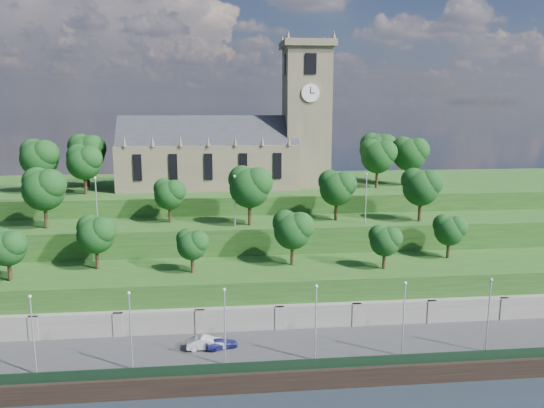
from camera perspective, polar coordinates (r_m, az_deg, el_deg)
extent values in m
plane|color=black|center=(59.94, -2.91, -19.60)|extent=(320.00, 320.00, 0.00)
cube|color=#2D2D30|center=(64.72, -3.21, -16.15)|extent=(160.00, 12.00, 2.00)
cube|color=black|center=(59.35, -2.92, -18.71)|extent=(160.00, 0.50, 2.20)
cube|color=black|center=(59.19, -2.97, -17.14)|extent=(160.00, 0.10, 1.20)
cube|color=slate|center=(69.49, -3.47, -12.80)|extent=(160.00, 2.00, 5.00)
cube|color=slate|center=(72.32, -24.18, -12.81)|extent=(1.20, 0.60, 5.00)
cube|color=slate|center=(69.85, -16.17, -13.11)|extent=(1.20, 0.60, 5.00)
cube|color=slate|center=(68.76, -7.72, -13.15)|extent=(1.20, 0.60, 5.00)
cube|color=slate|center=(69.12, 0.81, -12.92)|extent=(1.20, 0.60, 5.00)
cube|color=slate|center=(70.90, 9.06, -12.43)|extent=(1.20, 0.60, 5.00)
cube|color=slate|center=(74.01, 16.72, -11.74)|extent=(1.20, 0.60, 5.00)
cube|color=slate|center=(78.27, 23.62, -10.95)|extent=(1.20, 0.60, 5.00)
cube|color=#1E4316|center=(74.48, -3.69, -9.90)|extent=(160.00, 12.00, 8.00)
cube|color=#1E4316|center=(84.25, -4.01, -5.97)|extent=(160.00, 10.00, 12.00)
cube|color=#1E4316|center=(104.18, -4.42, -1.84)|extent=(160.00, 32.00, 15.00)
cube|color=brown|center=(98.28, -6.79, 4.15)|extent=(32.00, 12.00, 8.00)
cube|color=#24272C|center=(97.89, -6.84, 6.48)|extent=(32.00, 10.18, 10.18)
cone|color=brown|center=(93.13, -15.61, 6.49)|extent=(0.70, 0.70, 1.80)
cone|color=brown|center=(92.47, -12.74, 6.59)|extent=(0.70, 0.70, 1.80)
cone|color=brown|center=(92.04, -9.83, 6.68)|extent=(0.70, 0.70, 1.80)
cone|color=brown|center=(91.84, -6.91, 6.75)|extent=(0.70, 0.70, 1.80)
cone|color=brown|center=(91.88, -3.98, 6.81)|extent=(0.70, 0.70, 1.80)
cone|color=brown|center=(92.16, -1.06, 6.84)|extent=(0.70, 0.70, 1.80)
cone|color=brown|center=(92.67, 1.84, 6.86)|extent=(0.70, 0.70, 1.80)
cube|color=black|center=(93.15, -14.26, 3.83)|extent=(1.40, 0.25, 4.50)
cube|color=black|center=(92.47, -10.58, 3.93)|extent=(1.40, 0.25, 4.50)
cube|color=black|center=(92.18, -6.85, 4.02)|extent=(1.40, 0.25, 4.50)
cube|color=black|center=(92.28, -3.11, 4.09)|extent=(1.40, 0.25, 4.50)
cube|color=black|center=(92.76, 0.60, 4.14)|extent=(1.40, 0.25, 4.50)
cube|color=brown|center=(99.02, 3.70, 9.19)|extent=(8.00, 8.00, 25.00)
cube|color=brown|center=(99.50, 3.80, 16.75)|extent=(9.20, 9.20, 1.20)
cone|color=brown|center=(95.11, 1.74, 17.77)|extent=(0.80, 0.80, 1.60)
cone|color=brown|center=(103.00, 1.12, 17.24)|extent=(0.80, 0.80, 1.60)
cone|color=brown|center=(96.49, 6.68, 17.60)|extent=(0.80, 0.80, 1.60)
cone|color=brown|center=(104.27, 5.69, 17.11)|extent=(0.80, 0.80, 1.60)
cube|color=black|center=(95.19, 4.20, 14.84)|extent=(2.00, 0.25, 3.50)
cube|color=black|center=(103.22, 3.38, 14.54)|extent=(2.00, 0.25, 3.50)
cube|color=black|center=(98.61, 1.35, 14.72)|extent=(0.25, 2.00, 3.50)
cube|color=black|center=(99.96, 6.16, 14.61)|extent=(0.25, 2.00, 3.50)
cylinder|color=white|center=(94.93, 4.16, 11.83)|extent=(3.20, 0.30, 3.20)
cylinder|color=white|center=(99.76, 6.12, 11.75)|extent=(0.30, 3.20, 3.20)
cube|color=black|center=(94.77, 4.18, 12.13)|extent=(0.12, 0.05, 1.10)
cube|color=black|center=(94.83, 4.42, 11.82)|extent=(0.80, 0.05, 0.12)
cylinder|color=black|center=(75.58, -26.39, -6.36)|extent=(0.49, 0.49, 2.92)
sphere|color=black|center=(74.85, -26.57, -4.29)|extent=(4.55, 4.55, 4.55)
sphere|color=black|center=(73.96, -26.07, -3.88)|extent=(3.41, 3.41, 3.41)
sphere|color=black|center=(75.44, -27.04, -3.51)|extent=(3.18, 3.18, 3.18)
cylinder|color=black|center=(76.37, -18.29, -5.48)|extent=(0.50, 0.50, 3.22)
sphere|color=black|center=(75.59, -18.43, -3.21)|extent=(5.00, 5.00, 5.00)
sphere|color=black|center=(74.72, -17.79, -2.74)|extent=(3.75, 3.75, 3.75)
sphere|color=black|center=(76.15, -19.02, -2.37)|extent=(3.50, 3.50, 3.50)
cylinder|color=black|center=(71.87, -8.56, -6.33)|extent=(0.47, 0.47, 2.56)
sphere|color=black|center=(71.18, -8.62, -4.42)|extent=(3.99, 3.99, 3.99)
sphere|color=black|center=(70.60, -8.00, -4.03)|extent=(2.99, 2.99, 2.99)
sphere|color=black|center=(71.49, -9.18, -3.71)|extent=(2.79, 2.79, 2.79)
cylinder|color=black|center=(74.28, 2.19, -5.32)|extent=(0.51, 0.51, 3.34)
sphere|color=black|center=(73.44, 2.20, -2.90)|extent=(5.20, 5.20, 5.20)
sphere|color=black|center=(72.91, 3.08, -2.38)|extent=(3.90, 3.90, 3.90)
sphere|color=black|center=(73.71, 1.44, -2.02)|extent=(3.64, 3.64, 3.64)
cylinder|color=black|center=(74.27, 11.96, -5.86)|extent=(0.48, 0.48, 2.60)
sphere|color=black|center=(73.60, 12.03, -3.99)|extent=(4.04, 4.04, 4.04)
sphere|color=black|center=(73.33, 12.75, -3.58)|extent=(3.03, 3.03, 3.03)
sphere|color=black|center=(73.65, 11.41, -3.30)|extent=(2.83, 2.83, 2.83)
cylinder|color=black|center=(81.71, 18.42, -4.59)|extent=(0.48, 0.48, 2.77)
sphere|color=black|center=(81.07, 18.53, -2.76)|extent=(4.31, 4.31, 4.31)
sphere|color=black|center=(80.90, 19.24, -2.36)|extent=(3.23, 3.23, 3.23)
sphere|color=black|center=(81.05, 17.93, -2.10)|extent=(3.02, 3.02, 3.02)
cylinder|color=black|center=(85.16, -23.16, -1.14)|extent=(0.53, 0.53, 3.91)
sphere|color=black|center=(84.51, -23.35, 1.37)|extent=(6.08, 6.08, 6.08)
sphere|color=black|center=(83.44, -22.72, 1.94)|extent=(4.56, 4.56, 4.56)
sphere|color=black|center=(85.38, -23.94, 2.24)|extent=(4.26, 4.26, 4.26)
cylinder|color=black|center=(83.67, -10.94, -0.97)|extent=(0.49, 0.49, 2.97)
sphere|color=black|center=(83.14, -11.01, 0.96)|extent=(4.63, 4.63, 4.63)
sphere|color=black|center=(82.49, -10.41, 1.40)|extent=(3.47, 3.47, 3.47)
sphere|color=black|center=(83.63, -11.55, 1.65)|extent=(3.24, 3.24, 3.24)
cylinder|color=black|center=(80.44, -2.42, -0.92)|extent=(0.53, 0.53, 3.90)
sphere|color=black|center=(79.76, -2.44, 1.74)|extent=(6.07, 6.07, 6.07)
sphere|color=black|center=(79.10, -1.54, 2.33)|extent=(4.56, 4.56, 4.56)
sphere|color=black|center=(80.27, -3.24, 2.66)|extent=(4.25, 4.25, 4.25)
cylinder|color=black|center=(84.37, 6.90, -0.60)|extent=(0.51, 0.51, 3.43)
sphere|color=black|center=(83.78, 6.95, 1.63)|extent=(5.34, 5.34, 5.34)
sphere|color=black|center=(83.39, 7.76, 2.12)|extent=(4.01, 4.01, 4.01)
sphere|color=black|center=(84.06, 6.24, 2.41)|extent=(3.74, 3.74, 3.74)
cylinder|color=black|center=(86.28, 15.60, -0.61)|extent=(0.52, 0.52, 3.61)
sphere|color=black|center=(85.68, 15.72, 1.68)|extent=(5.61, 5.61, 5.61)
sphere|color=black|center=(85.46, 16.58, 2.18)|extent=(4.21, 4.21, 4.21)
sphere|color=black|center=(85.81, 14.98, 2.48)|extent=(3.93, 3.93, 3.93)
cylinder|color=black|center=(99.25, -23.59, 2.23)|extent=(0.54, 0.54, 4.03)
sphere|color=black|center=(98.80, -23.76, 4.46)|extent=(6.27, 6.27, 6.27)
sphere|color=black|center=(97.75, -23.21, 4.99)|extent=(4.70, 4.70, 4.70)
sphere|color=black|center=(99.77, -24.28, 5.20)|extent=(4.39, 4.39, 4.39)
cylinder|color=black|center=(103.26, -19.21, 2.89)|extent=(0.55, 0.55, 4.22)
sphere|color=black|center=(102.81, -19.35, 5.14)|extent=(6.57, 6.57, 6.57)
sphere|color=black|center=(101.79, -18.75, 5.68)|extent=(4.93, 4.93, 4.93)
sphere|color=black|center=(103.77, -19.91, 5.88)|extent=(4.60, 4.60, 4.60)
cylinder|color=black|center=(95.26, -19.45, 2.07)|extent=(0.52, 0.52, 3.64)
sphere|color=black|center=(94.83, -19.58, 4.17)|extent=(5.66, 5.66, 5.66)
sphere|color=black|center=(93.93, -19.02, 4.67)|extent=(4.25, 4.25, 4.25)
sphere|color=black|center=(95.63, -20.11, 4.87)|extent=(3.96, 3.96, 3.96)
cylinder|color=black|center=(98.91, 11.20, 2.85)|extent=(0.53, 0.53, 3.84)
sphere|color=black|center=(98.48, 11.28, 4.98)|extent=(5.97, 5.97, 5.97)
sphere|color=black|center=(98.18, 12.07, 5.46)|extent=(4.48, 4.48, 4.48)
sphere|color=black|center=(98.77, 10.59, 5.72)|extent=(4.18, 4.18, 4.18)
cylinder|color=black|center=(107.21, 11.24, 3.53)|extent=(0.54, 0.54, 4.11)
sphere|color=black|center=(106.78, 11.32, 5.64)|extent=(6.40, 6.40, 6.40)
sphere|color=black|center=(106.48, 12.10, 6.12)|extent=(4.80, 4.80, 4.80)
sphere|color=black|center=(107.12, 10.64, 6.37)|extent=(4.48, 4.48, 4.48)
cylinder|color=black|center=(102.94, 14.47, 3.04)|extent=(0.53, 0.53, 3.93)
sphere|color=black|center=(102.52, 14.57, 5.15)|extent=(6.12, 6.12, 6.12)
sphere|color=black|center=(102.30, 15.36, 5.61)|extent=(4.59, 4.59, 4.59)
sphere|color=black|center=(102.76, 13.89, 5.88)|extent=(4.28, 4.28, 4.28)
cylinder|color=#B2B2B7|center=(62.36, -24.29, -12.86)|extent=(0.16, 0.16, 8.60)
sphere|color=silver|center=(60.79, -24.61, -9.03)|extent=(0.36, 0.36, 0.36)
cylinder|color=#B2B2B7|center=(59.99, -14.94, -13.19)|extent=(0.16, 0.16, 8.60)
sphere|color=silver|center=(58.35, -15.16, -9.22)|extent=(0.36, 0.36, 0.36)
cylinder|color=#B2B2B7|center=(59.23, -5.09, -13.17)|extent=(0.16, 0.16, 8.60)
sphere|color=silver|center=(57.57, -5.16, -9.15)|extent=(0.36, 0.36, 0.36)
cylinder|color=#B2B2B7|center=(60.14, 4.73, -12.77)|extent=(0.16, 0.16, 8.60)
sphere|color=silver|center=(58.51, 4.80, -8.81)|extent=(0.36, 0.36, 0.36)
cylinder|color=#B2B2B7|center=(62.66, 13.96, -12.07)|extent=(0.16, 0.16, 8.60)
sphere|color=silver|center=(61.10, 14.15, -8.25)|extent=(0.36, 0.36, 0.36)
cylinder|color=#B2B2B7|center=(66.60, 22.24, -11.18)|extent=(0.16, 0.16, 8.60)
sphere|color=silver|center=(65.14, 22.52, -7.56)|extent=(0.36, 0.36, 0.36)
cylinder|color=#B2B2B7|center=(80.89, -18.33, -0.08)|extent=(0.16, 0.16, 7.56)
sphere|color=silver|center=(80.27, -18.50, 2.65)|extent=(0.36, 0.36, 0.36)
cylinder|color=#B2B2B7|center=(79.00, -4.03, 0.20)|extent=(0.16, 0.16, 7.56)
sphere|color=silver|center=(78.38, -4.07, 3.00)|extent=(0.36, 0.36, 0.36)
cylinder|color=#B2B2B7|center=(82.10, 10.06, 0.46)|extent=(0.16, 0.16, 7.56)
sphere|color=silver|center=(81.50, 10.15, 3.16)|extent=(0.36, 0.36, 0.36)
imported|color=#9C9DA1|center=(64.48, -7.15, -14.60)|extent=(4.58, 1.73, 1.49)
imported|color=navy|center=(64.52, -5.47, -14.72)|extent=(4.19, 2.56, 1.13)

